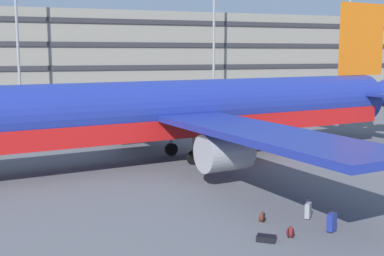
% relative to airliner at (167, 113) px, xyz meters
% --- Properties ---
extents(ground_plane, '(600.00, 600.00, 0.00)m').
position_rel_airliner_xyz_m(ground_plane, '(3.69, 1.77, -3.35)').
color(ground_plane, '#5B5B60').
extents(terminal_structure, '(155.47, 19.74, 13.85)m').
position_rel_airliner_xyz_m(terminal_structure, '(3.69, 53.69, 3.58)').
color(terminal_structure, gray).
rests_on(terminal_structure, ground_plane).
extents(airliner, '(44.23, 35.99, 11.36)m').
position_rel_airliner_xyz_m(airliner, '(0.00, 0.00, 0.00)').
color(airliner, navy).
rests_on(airliner, ground_plane).
extents(light_mast_center_left, '(1.80, 0.50, 23.63)m').
position_rel_airliner_xyz_m(light_mast_center_left, '(18.74, 38.16, 10.18)').
color(light_mast_center_left, gray).
rests_on(light_mast_center_left, ground_plane).
extents(light_mast_center_right, '(1.80, 0.50, 19.56)m').
position_rel_airliner_xyz_m(light_mast_center_right, '(42.67, 38.16, 8.09)').
color(light_mast_center_right, gray).
rests_on(light_mast_center_right, ground_plane).
extents(suitcase_red, '(0.50, 0.43, 0.95)m').
position_rel_airliner_xyz_m(suitcase_red, '(2.43, -15.30, -2.93)').
color(suitcase_red, navy).
rests_on(suitcase_red, ground_plane).
extents(suitcase_navy, '(0.47, 0.47, 0.94)m').
position_rel_airliner_xyz_m(suitcase_navy, '(2.43, -13.55, -2.96)').
color(suitcase_navy, gray).
rests_on(suitcase_navy, ground_plane).
extents(suitcase_orange, '(0.87, 0.81, 0.23)m').
position_rel_airliner_xyz_m(suitcase_orange, '(-0.59, -15.33, -3.23)').
color(suitcase_orange, black).
rests_on(suitcase_orange, ground_plane).
extents(backpack_scuffed, '(0.39, 0.38, 0.50)m').
position_rel_airliner_xyz_m(backpack_scuffed, '(0.51, -15.29, -3.13)').
color(backpack_scuffed, maroon).
rests_on(backpack_scuffed, ground_plane).
extents(backpack_small, '(0.40, 0.41, 0.49)m').
position_rel_airliner_xyz_m(backpack_small, '(0.30, -13.25, -3.13)').
color(backpack_small, '#592619').
rests_on(backpack_small, ground_plane).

